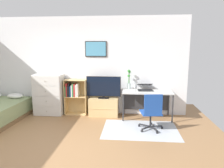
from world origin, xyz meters
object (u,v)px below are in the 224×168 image
object	(u,v)px
bookshelf	(75,94)
office_chair	(152,111)
laptop	(145,87)
wine_glass	(135,86)
bamboo_vase	(129,80)
computer_mouse	(156,91)
dresser	(49,95)
desk	(147,95)
television	(104,87)
tv_stand	(104,107)

from	to	relation	value
bookshelf	office_chair	world-z (taller)	bookshelf
laptop	wine_glass	size ratio (longest dim) A/B	2.54
laptop	bamboo_vase	distance (m)	0.48
laptop	bamboo_vase	size ratio (longest dim) A/B	0.86
laptop	computer_mouse	distance (m)	0.31
bamboo_vase	dresser	bearing A→B (deg)	-176.56
dresser	computer_mouse	world-z (taller)	dresser
bookshelf	laptop	size ratio (longest dim) A/B	2.16
desk	office_chair	xyz separation A→B (m)	(0.04, -0.93, -0.15)
desk	computer_mouse	bearing A→B (deg)	-19.08
television	wine_glass	bearing A→B (deg)	-10.50
television	tv_stand	bearing A→B (deg)	90.00
laptop	bamboo_vase	world-z (taller)	bamboo_vase
office_chair	laptop	bearing A→B (deg)	86.66
dresser	tv_stand	world-z (taller)	dresser
bamboo_vase	wine_glass	distance (m)	0.35
desk	wine_glass	bearing A→B (deg)	-156.86
television	wine_glass	xyz separation A→B (m)	(0.83, -0.15, 0.08)
bookshelf	bamboo_vase	world-z (taller)	bamboo_vase
tv_stand	bamboo_vase	world-z (taller)	bamboo_vase
tv_stand	desk	size ratio (longest dim) A/B	0.62
bookshelf	laptop	xyz separation A→B (m)	(1.95, -0.03, 0.23)
dresser	laptop	xyz separation A→B (m)	(2.66, 0.03, 0.24)
computer_mouse	wine_glass	bearing A→B (deg)	-173.73
computer_mouse	laptop	bearing A→B (deg)	154.32
dresser	laptop	bearing A→B (deg)	0.71
tv_stand	dresser	bearing A→B (deg)	-179.44
desk	laptop	size ratio (longest dim) A/B	2.82
dresser	wine_glass	world-z (taller)	dresser
bookshelf	desk	world-z (taller)	bookshelf
bookshelf	computer_mouse	world-z (taller)	bookshelf
bamboo_vase	wine_glass	bearing A→B (deg)	-62.81
office_chair	wine_glass	xyz separation A→B (m)	(-0.37, 0.79, 0.42)
laptop	wine_glass	distance (m)	0.35
office_chair	wine_glass	bearing A→B (deg)	106.69
desk	laptop	xyz separation A→B (m)	(-0.05, 0.05, 0.20)
dresser	desk	distance (m)	2.70
desk	office_chair	size ratio (longest dim) A/B	1.50
office_chair	bookshelf	bearing A→B (deg)	144.83
desk	wine_glass	world-z (taller)	wine_glass
desk	bamboo_vase	bearing A→B (deg)	162.23
desk	office_chair	bearing A→B (deg)	-87.26
bookshelf	laptop	distance (m)	1.96
tv_stand	office_chair	world-z (taller)	office_chair
bookshelf	tv_stand	size ratio (longest dim) A/B	1.25
television	desk	size ratio (longest dim) A/B	0.72
dresser	television	xyz separation A→B (m)	(1.54, -0.01, 0.23)
bookshelf	wine_glass	size ratio (longest dim) A/B	5.49
tv_stand	office_chair	size ratio (longest dim) A/B	0.92
television	desk	distance (m)	1.18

